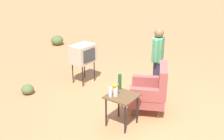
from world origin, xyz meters
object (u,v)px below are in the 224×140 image
object	(u,v)px
armchair	(152,90)
bottle_wine_green	(120,81)
person_standing	(158,57)
flower_vase	(116,89)
tv_on_stand	(83,54)
side_table	(122,100)
bottle_short_clear	(110,92)

from	to	relation	value
armchair	bottle_wine_green	bearing A→B (deg)	-36.34
person_standing	bottle_wine_green	size ratio (longest dim) A/B	5.12
person_standing	flower_vase	bearing A→B (deg)	-0.24
tv_on_stand	flower_vase	xyz separation A→B (m)	(1.25, 1.86, 0.02)
person_standing	side_table	bearing A→B (deg)	2.89
tv_on_stand	bottle_wine_green	bearing A→B (deg)	62.09
tv_on_stand	person_standing	distance (m)	1.94
armchair	person_standing	world-z (taller)	person_standing
side_table	tv_on_stand	xyz separation A→B (m)	(-1.15, -1.95, 0.23)
armchair	bottle_wine_green	world-z (taller)	armchair
armchair	tv_on_stand	world-z (taller)	armchair
side_table	person_standing	xyz separation A→B (m)	(-1.64, -0.08, 0.38)
bottle_short_clear	side_table	bearing A→B (deg)	138.05
tv_on_stand	bottle_short_clear	bearing A→B (deg)	53.59
person_standing	bottle_short_clear	world-z (taller)	person_standing
armchair	bottle_wine_green	size ratio (longest dim) A/B	3.31
side_table	flower_vase	world-z (taller)	flower_vase
armchair	side_table	bearing A→B (deg)	-15.53
bottle_wine_green	armchair	bearing A→B (deg)	143.66
person_standing	flower_vase	distance (m)	1.74
tv_on_stand	bottle_wine_green	world-z (taller)	tv_on_stand
bottle_short_clear	flower_vase	xyz separation A→B (m)	(-0.08, 0.07, 0.05)
tv_on_stand	bottle_short_clear	distance (m)	2.23
side_table	bottle_short_clear	distance (m)	0.31
armchair	person_standing	bearing A→B (deg)	-159.42
bottle_wine_green	side_table	bearing A→B (deg)	42.13
armchair	side_table	xyz separation A→B (m)	(0.82, -0.23, 0.06)
tv_on_stand	flower_vase	world-z (taller)	tv_on_stand
bottle_wine_green	person_standing	bearing A→B (deg)	175.02
armchair	tv_on_stand	distance (m)	2.22
armchair	bottle_short_clear	distance (m)	1.09
bottle_wine_green	flower_vase	xyz separation A→B (m)	(0.32, 0.12, -0.01)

